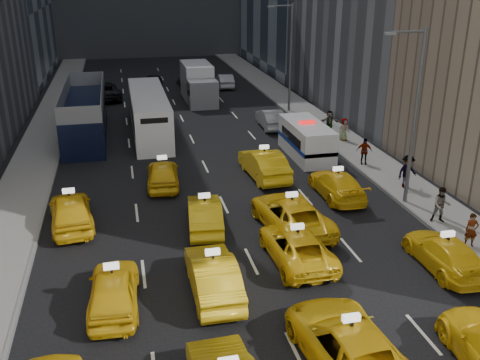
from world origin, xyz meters
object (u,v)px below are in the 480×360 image
at_px(double_decker, 85,112).
at_px(box_truck, 198,83).
at_px(city_bus, 149,113).
at_px(pedestrian_0, 472,230).
at_px(nypd_van, 306,140).

xyz_separation_m(double_decker, box_truck, (9.79, 9.28, -0.12)).
relative_size(city_bus, box_truck, 1.63).
height_order(box_truck, pedestrian_0, box_truck).
xyz_separation_m(city_bus, box_truck, (5.20, 9.74, 0.13)).
relative_size(double_decker, pedestrian_0, 8.15).
relative_size(city_bus, pedestrian_0, 7.89).
bearing_deg(pedestrian_0, nypd_van, 120.34).
bearing_deg(pedestrian_0, double_decker, 146.77).
distance_m(nypd_van, pedestrian_0, 13.84).
bearing_deg(double_decker, city_bus, -8.61).
bearing_deg(nypd_van, box_truck, 97.09).
xyz_separation_m(double_decker, pedestrian_0, (17.07, -21.70, -0.86)).
bearing_deg(box_truck, city_bus, -117.14).
xyz_separation_m(nypd_van, box_truck, (-4.46, 17.43, 0.57)).
xyz_separation_m(box_truck, pedestrian_0, (7.28, -30.98, -0.75)).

